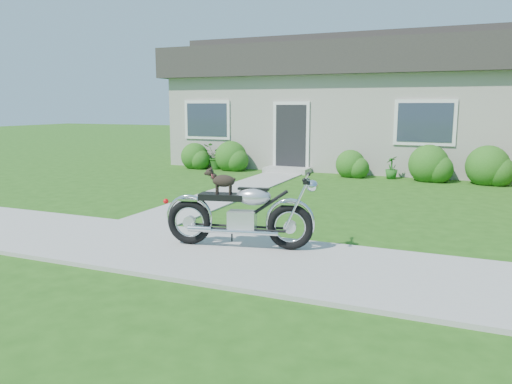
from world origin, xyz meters
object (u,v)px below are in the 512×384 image
house (359,103)px  motorcycle_with_dog (242,213)px  potted_plant_right (392,168)px  potted_plant_left (216,156)px

house → motorcycle_with_dog: (0.73, -11.63, -1.61)m
house → motorcycle_with_dog: house is taller
house → potted_plant_right: size_ratio=19.43×
house → potted_plant_right: bearing=-63.7°
potted_plant_right → potted_plant_left: bearing=180.0°
potted_plant_right → house: bearing=116.3°
potted_plant_left → potted_plant_right: potted_plant_left is taller
potted_plant_left → potted_plant_right: size_ratio=1.29×
house → potted_plant_right: house is taller
house → potted_plant_right: 4.26m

